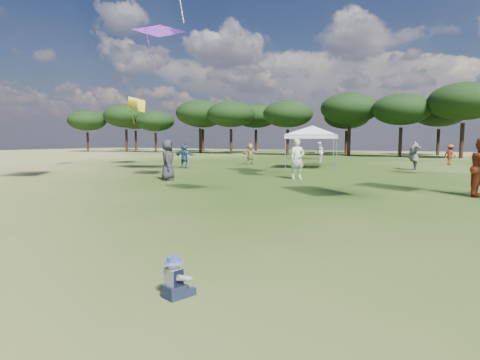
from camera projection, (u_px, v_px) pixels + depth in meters
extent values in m
cylinder|color=black|center=(88.00, 142.00, 63.95)|extent=(0.35, 0.35, 3.09)
ellipsoid|color=black|center=(87.00, 120.00, 63.61)|extent=(6.01, 6.01, 3.24)
cylinder|color=black|center=(127.00, 141.00, 62.80)|extent=(0.40, 0.40, 3.51)
ellipsoid|color=black|center=(126.00, 116.00, 62.41)|extent=(6.82, 6.82, 3.68)
cylinder|color=black|center=(156.00, 143.00, 60.07)|extent=(0.33, 0.33, 2.92)
ellipsoid|color=black|center=(155.00, 121.00, 59.75)|extent=(5.67, 5.67, 3.06)
cylinder|color=black|center=(200.00, 141.00, 56.49)|extent=(0.40, 0.40, 3.49)
ellipsoid|color=black|center=(200.00, 113.00, 56.11)|extent=(6.79, 6.79, 3.66)
cylinder|color=black|center=(231.00, 141.00, 53.83)|extent=(0.38, 0.38, 3.32)
ellipsoid|color=black|center=(231.00, 114.00, 53.47)|extent=(6.44, 6.44, 3.47)
cylinder|color=black|center=(288.00, 142.00, 49.25)|extent=(0.36, 0.36, 3.14)
ellipsoid|color=black|center=(288.00, 114.00, 48.90)|extent=(6.11, 6.11, 3.29)
cylinder|color=black|center=(349.00, 141.00, 47.20)|extent=(0.40, 0.40, 3.46)
ellipsoid|color=black|center=(350.00, 108.00, 46.82)|extent=(6.73, 6.73, 3.63)
cylinder|color=black|center=(400.00, 142.00, 43.44)|extent=(0.37, 0.37, 3.21)
ellipsoid|color=black|center=(402.00, 109.00, 43.09)|extent=(6.24, 6.24, 3.36)
cylinder|color=black|center=(462.00, 141.00, 40.28)|extent=(0.41, 0.41, 3.56)
ellipsoid|color=black|center=(464.00, 101.00, 39.89)|extent=(6.91, 6.91, 3.73)
cylinder|color=black|center=(136.00, 140.00, 73.30)|extent=(0.41, 0.41, 3.56)
ellipsoid|color=black|center=(135.00, 119.00, 72.91)|extent=(6.92, 6.92, 3.73)
cylinder|color=black|center=(203.00, 140.00, 66.10)|extent=(0.41, 0.41, 3.62)
ellipsoid|color=black|center=(203.00, 116.00, 65.70)|extent=(7.03, 7.03, 3.79)
cylinder|color=black|center=(256.00, 141.00, 59.33)|extent=(0.39, 0.39, 3.37)
ellipsoid|color=black|center=(256.00, 116.00, 58.96)|extent=(6.54, 6.54, 3.53)
cylinder|color=black|center=(346.00, 142.00, 54.80)|extent=(0.36, 0.36, 3.11)
ellipsoid|color=black|center=(347.00, 117.00, 54.46)|extent=(6.05, 6.05, 3.26)
cylinder|color=black|center=(438.00, 142.00, 48.76)|extent=(0.37, 0.37, 3.20)
ellipsoid|color=black|center=(440.00, 113.00, 48.41)|extent=(6.21, 6.21, 3.35)
cylinder|color=gray|center=(286.00, 153.00, 25.41)|extent=(0.06, 0.06, 2.11)
cylinder|color=gray|center=(333.00, 153.00, 24.55)|extent=(0.06, 0.06, 2.11)
cylinder|color=gray|center=(293.00, 151.00, 28.24)|extent=(0.06, 0.06, 2.11)
cylinder|color=gray|center=(336.00, 152.00, 27.38)|extent=(0.06, 0.06, 2.11)
cube|color=white|center=(312.00, 137.00, 26.29)|extent=(3.69, 3.69, 0.25)
pyramid|color=white|center=(312.00, 126.00, 26.22)|extent=(6.26, 6.26, 0.60)
cube|color=black|center=(174.00, 291.00, 4.71)|extent=(0.26, 0.26, 0.16)
cube|color=black|center=(181.00, 290.00, 4.87)|extent=(0.13, 0.20, 0.09)
cube|color=black|center=(188.00, 293.00, 4.77)|extent=(0.13, 0.20, 0.09)
cube|color=white|center=(174.00, 277.00, 4.69)|extent=(0.23, 0.20, 0.21)
cylinder|color=white|center=(172.00, 273.00, 4.82)|extent=(0.12, 0.21, 0.13)
cylinder|color=white|center=(184.00, 278.00, 4.64)|extent=(0.12, 0.21, 0.13)
sphere|color=#E0B293|center=(174.00, 265.00, 4.68)|extent=(0.14, 0.14, 0.14)
cone|color=#5766CB|center=(174.00, 262.00, 4.67)|extent=(0.24, 0.24, 0.02)
cylinder|color=#5766CB|center=(174.00, 259.00, 4.67)|extent=(0.16, 0.16, 0.06)
imported|color=white|center=(319.00, 152.00, 32.75)|extent=(0.84, 0.97, 1.71)
imported|color=maroon|center=(450.00, 155.00, 29.52)|extent=(1.15, 1.02, 1.54)
imported|color=#2A507E|center=(184.00, 156.00, 26.46)|extent=(1.56, 0.61, 1.64)
imported|color=#9D8756|center=(250.00, 154.00, 30.28)|extent=(1.35, 1.48, 1.64)
imported|color=silver|center=(297.00, 159.00, 18.95)|extent=(0.82, 0.82, 1.92)
imported|color=#56545A|center=(414.00, 156.00, 24.82)|extent=(1.23, 2.27, 1.78)
imported|color=#292A2E|center=(168.00, 160.00, 18.44)|extent=(0.98, 1.09, 1.87)
plane|color=yellow|center=(137.00, 104.00, 30.40)|extent=(1.92, 2.26, 1.37)
plane|color=purple|center=(159.00, 31.00, 21.57)|extent=(3.01, 2.70, 1.55)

